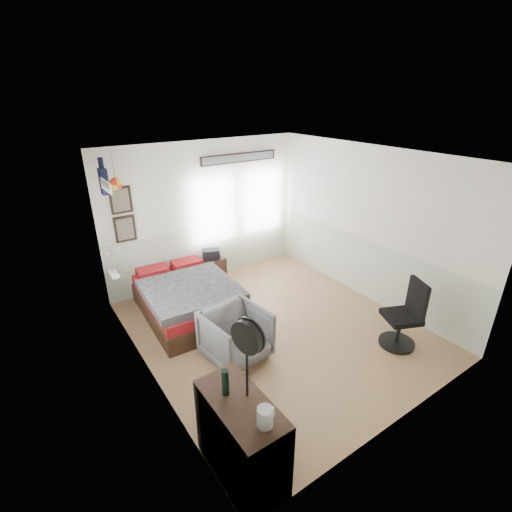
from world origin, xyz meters
The scene contains 12 objects.
ground_plane centered at (0.00, 0.00, -0.01)m, with size 4.00×4.50×0.01m, color olive.
room_shell centered at (-0.08, 0.19, 1.61)m, with size 4.02×4.52×2.71m.
wall_decor centered at (-1.10, 1.96, 2.10)m, with size 3.55×1.32×1.44m.
bed centered at (-0.97, 1.17, 0.30)m, with size 1.49×2.00×0.62m.
dresser centered at (-1.74, -1.75, 0.45)m, with size 0.48×1.00×0.90m, color #372113.
armchair centered at (-0.88, -0.24, 0.37)m, with size 0.80×0.82×0.75m, color slate.
nightstand centered at (-0.05, 2.04, 0.24)m, with size 0.47×0.38×0.47m, color #372113.
task_chair centered at (1.32, -1.38, 0.43)m, with size 0.61×0.61×1.05m.
kettle centered at (-1.70, -2.08, 0.99)m, with size 0.16×0.14×0.18m.
bottle centered at (-1.80, -1.59, 1.04)m, with size 0.07×0.07×0.28m, color black.
stand_fan centered at (-1.63, -1.72, 1.54)m, with size 0.17×0.33×0.83m.
black_bag centered at (-0.05, 2.04, 0.57)m, with size 0.33×0.21×0.19m, color black.
Camera 1 is at (-3.05, -3.92, 3.49)m, focal length 26.00 mm.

